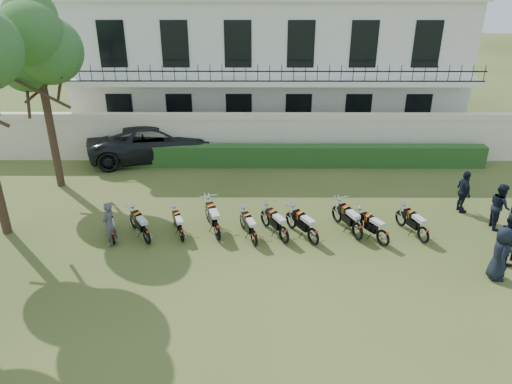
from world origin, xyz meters
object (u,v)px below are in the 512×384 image
motorcycle_4 (254,234)px  officer_4 (500,206)px  inspector (109,224)px  motorcycle_2 (181,231)px  motorcycle_5 (284,231)px  motorcycle_0 (113,234)px  suv (155,141)px  motorcycle_6 (313,233)px  motorcycle_7 (358,227)px  motorcycle_3 (217,227)px  motorcycle_9 (424,231)px  officer_1 (509,238)px  motorcycle_8 (383,234)px  officer_5 (464,192)px  motorcycle_1 (146,232)px  tree_west_near (36,44)px  officer_0 (500,253)px

motorcycle_4 → officer_4: officer_4 is taller
motorcycle_4 → inspector: 4.91m
motorcycle_2 → motorcycle_5: bearing=-21.7°
motorcycle_0 → suv: bearing=70.5°
motorcycle_6 → motorcycle_7: 1.60m
motorcycle_0 → officer_4: 13.66m
motorcycle_3 → motorcycle_4: (1.27, -0.36, -0.07)m
motorcycle_4 → motorcycle_3: bearing=144.9°
motorcycle_4 → inspector: inspector is taller
suv → motorcycle_9: bearing=-140.6°
officer_1 → officer_4: same height
motorcycle_9 → officer_4: officer_4 is taller
motorcycle_8 → officer_5: officer_5 is taller
officer_1 → motorcycle_4: bearing=72.5°
motorcycle_9 → suv: size_ratio=0.28×
motorcycle_5 → suv: suv is taller
motorcycle_1 → suv: size_ratio=0.26×
motorcycle_7 → motorcycle_3: bearing=157.6°
tree_west_near → officer_0: bearing=-23.0°
motorcycle_9 → officer_0: size_ratio=1.02×
motorcycle_2 → officer_0: officer_0 is taller
motorcycle_9 → motorcycle_5: bearing=159.0°
motorcycle_2 → motorcycle_6: bearing=-22.8°
motorcycle_1 → motorcycle_8: motorcycle_1 is taller
motorcycle_3 → motorcycle_7: 4.84m
officer_4 → officer_0: bearing=160.4°
tree_west_near → motorcycle_0: (3.49, -4.83, -5.47)m
motorcycle_2 → officer_1: bearing=-26.3°
motorcycle_6 → officer_0: officer_0 is taller
motorcycle_4 → officer_1: officer_1 is taller
tree_west_near → motorcycle_3: size_ratio=3.93×
motorcycle_1 → motorcycle_9: motorcycle_1 is taller
suv → officer_1: bearing=-138.8°
motorcycle_3 → motorcycle_8: bearing=-21.4°
motorcycle_2 → officer_5: bearing=-7.9°
motorcycle_0 → motorcycle_3: motorcycle_3 is taller
motorcycle_6 → inspector: size_ratio=1.09×
motorcycle_1 → officer_5: size_ratio=0.97×
motorcycle_1 → motorcycle_6: (5.66, -0.02, 0.02)m
motorcycle_1 → motorcycle_3: (2.38, 0.28, 0.05)m
motorcycle_2 → motorcycle_7: bearing=-18.8°
inspector → officer_0: officer_0 is taller
motorcycle_9 → officer_4: 3.23m
motorcycle_0 → motorcycle_5: (5.82, 0.12, 0.06)m
motorcycle_8 → suv: 12.28m
motorcycle_0 → officer_1: (12.90, -0.93, 0.43)m
motorcycle_6 → motorcycle_7: size_ratio=0.92×
motorcycle_3 → officer_1: officer_1 is taller
tree_west_near → motorcycle_8: size_ratio=4.88×
motorcycle_1 → motorcycle_2: size_ratio=1.01×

